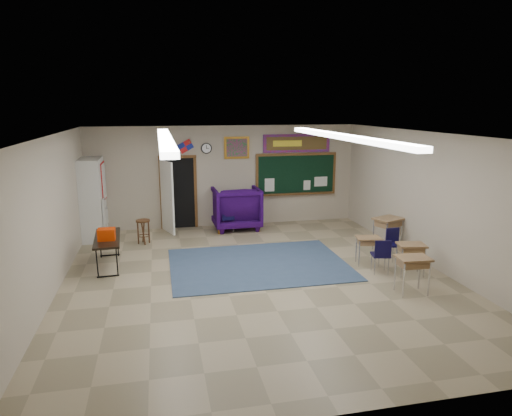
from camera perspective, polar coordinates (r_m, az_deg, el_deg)
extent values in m
plane|color=gray|center=(9.77, 0.19, -8.71)|extent=(9.00, 9.00, 0.00)
cube|color=#A99C89|center=(13.69, -3.86, 3.97)|extent=(8.00, 0.04, 3.00)
cube|color=#A99C89|center=(5.23, 11.02, -10.80)|extent=(8.00, 0.04, 3.00)
cube|color=#A99C89|center=(9.35, -24.50, -1.23)|extent=(0.04, 9.00, 3.00)
cube|color=#A99C89|center=(10.90, 21.21, 0.89)|extent=(0.04, 9.00, 3.00)
cube|color=beige|center=(9.12, 0.20, 9.13)|extent=(8.00, 9.00, 0.04)
cube|color=#324460|center=(10.54, 0.32, -7.02)|extent=(4.00, 3.00, 0.02)
cube|color=black|center=(13.63, -9.66, 1.86)|extent=(0.95, 0.04, 2.10)
cube|color=white|center=(13.19, -11.06, 1.35)|extent=(0.35, 0.86, 2.05)
cube|color=brown|center=(14.14, 5.04, 4.23)|extent=(2.55, 0.05, 1.30)
cube|color=black|center=(14.13, 5.06, 4.22)|extent=(2.40, 0.03, 1.15)
cube|color=brown|center=(14.19, 5.06, 1.80)|extent=(2.40, 0.12, 0.04)
cube|color=red|center=(14.04, 5.11, 8.07)|extent=(2.10, 0.04, 0.55)
cube|color=brown|center=(14.02, 5.13, 8.06)|extent=(1.90, 0.03, 0.40)
cube|color=#9F691E|center=(13.61, -2.42, 7.54)|extent=(0.75, 0.05, 0.65)
cube|color=#A51466|center=(13.60, -2.41, 7.54)|extent=(0.62, 0.03, 0.52)
cylinder|color=black|center=(13.49, -6.22, 7.43)|extent=(0.32, 0.05, 0.32)
cylinder|color=white|center=(13.47, -6.21, 7.43)|extent=(0.26, 0.02, 0.26)
cube|color=silver|center=(13.10, -19.71, 1.08)|extent=(0.55, 1.25, 2.20)
imported|color=#1E053A|center=(13.47, -2.54, 0.07)|extent=(1.37, 1.41, 1.26)
cube|color=brown|center=(10.69, 13.86, -3.65)|extent=(0.61, 0.51, 0.04)
cube|color=brown|center=(10.72, 13.84, -4.11)|extent=(0.53, 0.43, 0.11)
cube|color=brown|center=(11.87, 16.23, -1.31)|extent=(0.83, 0.74, 0.05)
cube|color=brown|center=(11.89, 16.19, -1.84)|extent=(0.72, 0.63, 0.14)
cube|color=brown|center=(9.27, 19.07, -5.93)|extent=(0.64, 0.50, 0.04)
cube|color=brown|center=(9.30, 19.03, -6.53)|extent=(0.56, 0.42, 0.12)
cube|color=brown|center=(10.28, 18.86, -4.38)|extent=(0.64, 0.53, 0.04)
cube|color=brown|center=(10.30, 18.83, -4.89)|extent=(0.56, 0.45, 0.11)
cube|color=black|center=(10.80, -18.11, -3.59)|extent=(0.65, 1.67, 0.05)
cube|color=#BF3003|center=(10.54, -18.19, -3.15)|extent=(0.36, 0.27, 0.26)
cylinder|color=#492B15|center=(12.30, -13.96, -1.56)|extent=(0.36, 0.36, 0.04)
torus|color=#492B15|center=(12.41, -13.86, -3.37)|extent=(0.30, 0.30, 0.02)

